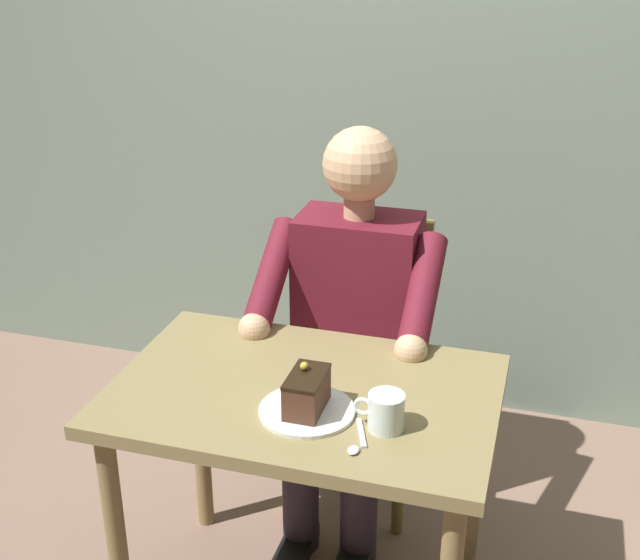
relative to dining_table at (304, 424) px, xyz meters
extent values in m
cube|color=gray|center=(0.00, -1.26, 0.89)|extent=(6.40, 0.12, 3.00)
cube|color=olive|center=(0.00, 0.00, 0.08)|extent=(0.95, 0.63, 0.04)
cylinder|color=olive|center=(0.41, 0.25, -0.26)|extent=(0.05, 0.05, 0.69)
cylinder|color=olive|center=(-0.41, -0.25, -0.26)|extent=(0.05, 0.05, 0.69)
cylinder|color=olive|center=(0.41, -0.25, -0.26)|extent=(0.05, 0.05, 0.69)
cube|color=olive|center=(0.00, -0.56, -0.17)|extent=(0.42, 0.42, 0.04)
cube|color=olive|center=(0.00, -0.75, 0.07)|extent=(0.38, 0.04, 0.45)
cylinder|color=olive|center=(-0.18, -0.38, -0.39)|extent=(0.04, 0.04, 0.44)
cylinder|color=olive|center=(0.18, -0.38, -0.39)|extent=(0.04, 0.04, 0.44)
cylinder|color=olive|center=(-0.18, -0.74, -0.39)|extent=(0.04, 0.04, 0.44)
cylinder|color=olive|center=(0.18, -0.74, -0.39)|extent=(0.04, 0.04, 0.44)
cube|color=maroon|center=(0.00, -0.54, 0.11)|extent=(0.36, 0.22, 0.52)
sphere|color=tan|center=(0.00, -0.54, 0.52)|extent=(0.21, 0.21, 0.21)
cylinder|color=tan|center=(0.00, -0.54, 0.40)|extent=(0.09, 0.09, 0.06)
cylinder|color=maroon|center=(-0.22, -0.40, 0.22)|extent=(0.08, 0.33, 0.26)
sphere|color=tan|center=(-0.22, -0.24, 0.12)|extent=(0.09, 0.09, 0.09)
cylinder|color=maroon|center=(0.22, -0.40, 0.22)|extent=(0.08, 0.33, 0.26)
sphere|color=tan|center=(0.22, -0.24, 0.12)|extent=(0.09, 0.09, 0.09)
cylinder|color=#332733|center=(-0.09, -0.42, -0.17)|extent=(0.13, 0.38, 0.14)
cylinder|color=#332733|center=(0.09, -0.42, -0.17)|extent=(0.13, 0.38, 0.14)
cylinder|color=#332733|center=(-0.09, -0.24, -0.40)|extent=(0.11, 0.11, 0.42)
cylinder|color=#332733|center=(0.09, -0.24, -0.40)|extent=(0.11, 0.11, 0.42)
cube|color=black|center=(0.09, -0.18, -0.58)|extent=(0.09, 0.22, 0.05)
cylinder|color=white|center=(-0.04, 0.10, 0.11)|extent=(0.23, 0.23, 0.01)
cube|color=#512F20|center=(-0.04, 0.10, 0.15)|extent=(0.08, 0.14, 0.08)
cube|color=black|center=(-0.04, 0.10, 0.20)|extent=(0.08, 0.14, 0.01)
sphere|color=gold|center=(-0.03, 0.08, 0.21)|extent=(0.02, 0.02, 0.02)
cylinder|color=white|center=(-0.23, 0.11, 0.15)|extent=(0.08, 0.08, 0.09)
torus|color=white|center=(-0.18, 0.11, 0.15)|extent=(0.05, 0.01, 0.05)
cylinder|color=black|center=(-0.23, 0.11, 0.18)|extent=(0.07, 0.07, 0.01)
cube|color=silver|center=(-0.18, 0.15, 0.11)|extent=(0.05, 0.11, 0.01)
ellipsoid|color=silver|center=(-0.18, 0.22, 0.11)|extent=(0.03, 0.04, 0.01)
camera|label=1|loc=(-0.53, 1.66, 1.16)|focal=46.24mm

